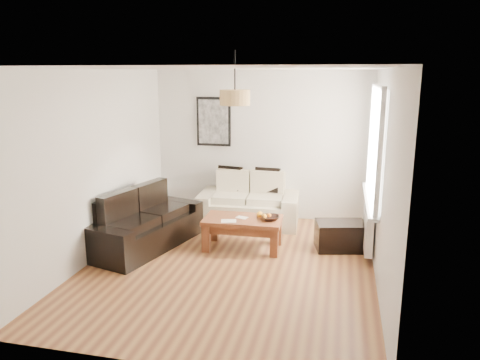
% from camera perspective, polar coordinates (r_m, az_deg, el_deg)
% --- Properties ---
extents(floor, '(4.50, 4.50, 0.00)m').
position_cam_1_polar(floor, '(6.27, -1.24, -10.62)').
color(floor, brown).
rests_on(floor, ground).
extents(ceiling, '(3.80, 4.50, 0.00)m').
position_cam_1_polar(ceiling, '(5.74, -1.37, 13.86)').
color(ceiling, white).
rests_on(ceiling, floor).
extents(wall_back, '(3.80, 0.04, 2.60)m').
position_cam_1_polar(wall_back, '(8.03, 2.63, 4.38)').
color(wall_back, silver).
rests_on(wall_back, floor).
extents(wall_front, '(3.80, 0.04, 2.60)m').
position_cam_1_polar(wall_front, '(3.80, -9.64, -5.96)').
color(wall_front, silver).
rests_on(wall_front, floor).
extents(wall_left, '(0.04, 4.50, 2.60)m').
position_cam_1_polar(wall_left, '(6.59, -17.56, 1.79)').
color(wall_left, silver).
rests_on(wall_left, floor).
extents(wall_right, '(0.04, 4.50, 2.60)m').
position_cam_1_polar(wall_right, '(5.72, 17.49, 0.12)').
color(wall_right, silver).
rests_on(wall_right, floor).
extents(window_bay, '(0.14, 1.90, 1.60)m').
position_cam_1_polar(window_bay, '(6.45, 16.80, 4.32)').
color(window_bay, white).
rests_on(window_bay, wall_right).
extents(radiator, '(0.10, 0.90, 0.52)m').
position_cam_1_polar(radiator, '(6.73, 15.77, -5.97)').
color(radiator, white).
rests_on(radiator, wall_right).
extents(poster, '(0.62, 0.04, 0.87)m').
position_cam_1_polar(poster, '(8.14, -3.33, 7.33)').
color(poster, black).
rests_on(poster, wall_back).
extents(pendant_shade, '(0.40, 0.40, 0.20)m').
position_cam_1_polar(pendant_shade, '(6.03, -0.64, 10.32)').
color(pendant_shade, tan).
rests_on(pendant_shade, ceiling).
extents(loveseat_cream, '(1.73, 1.01, 0.84)m').
position_cam_1_polar(loveseat_cream, '(7.79, 1.11, -2.54)').
color(loveseat_cream, '#C2B59C').
rests_on(loveseat_cream, floor).
extents(sofa_leather, '(1.36, 2.04, 0.81)m').
position_cam_1_polar(sofa_leather, '(6.94, -12.01, -4.97)').
color(sofa_leather, black).
rests_on(sofa_leather, floor).
extents(coffee_table, '(1.16, 0.66, 0.46)m').
position_cam_1_polar(coffee_table, '(6.76, 0.35, -6.69)').
color(coffee_table, brown).
rests_on(coffee_table, floor).
extents(ottoman, '(0.80, 0.61, 0.41)m').
position_cam_1_polar(ottoman, '(6.90, 12.54, -6.85)').
color(ottoman, black).
rests_on(ottoman, floor).
extents(cushion_left, '(0.44, 0.20, 0.42)m').
position_cam_1_polar(cushion_left, '(7.99, -1.33, 0.24)').
color(cushion_left, black).
rests_on(cushion_left, loveseat_cream).
extents(cushion_right, '(0.43, 0.16, 0.43)m').
position_cam_1_polar(cushion_right, '(7.85, 3.44, 0.00)').
color(cushion_right, black).
rests_on(cushion_right, loveseat_cream).
extents(fruit_bowl, '(0.33, 0.33, 0.06)m').
position_cam_1_polar(fruit_bowl, '(6.61, 3.85, -4.78)').
color(fruit_bowl, black).
rests_on(fruit_bowl, coffee_table).
extents(orange_a, '(0.08, 0.08, 0.07)m').
position_cam_1_polar(orange_a, '(6.65, 3.06, -4.58)').
color(orange_a, orange).
rests_on(orange_a, fruit_bowl).
extents(orange_b, '(0.08, 0.08, 0.06)m').
position_cam_1_polar(orange_b, '(6.70, 3.70, -4.45)').
color(orange_b, orange).
rests_on(orange_b, fruit_bowl).
extents(orange_c, '(0.10, 0.10, 0.09)m').
position_cam_1_polar(orange_c, '(6.73, 2.51, -4.35)').
color(orange_c, orange).
rests_on(orange_c, fruit_bowl).
extents(papers, '(0.25, 0.20, 0.01)m').
position_cam_1_polar(papers, '(6.55, -1.43, -5.17)').
color(papers, silver).
rests_on(papers, coffee_table).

